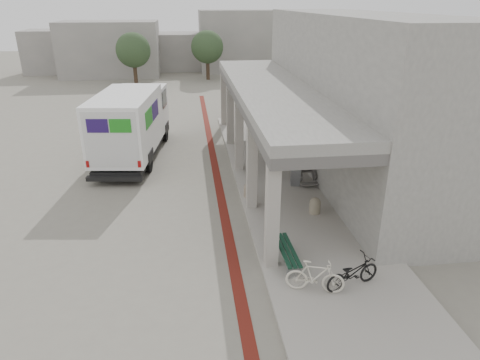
{
  "coord_description": "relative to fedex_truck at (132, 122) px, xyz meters",
  "views": [
    {
      "loc": [
        -0.16,
        -14.27,
        7.52
      ],
      "look_at": [
        1.55,
        -0.37,
        1.6
      ],
      "focal_mm": 32.0,
      "sensor_mm": 36.0,
      "label": 1
    }
  ],
  "objects": [
    {
      "name": "sidewalk",
      "position": [
        7.02,
        -7.17,
        -1.77
      ],
      "size": [
        4.4,
        28.0,
        0.12
      ],
      "primitive_type": "cube",
      "color": "#9F998E",
      "rests_on": "ground"
    },
    {
      "name": "tree_right",
      "position": [
        13.02,
        21.83,
        1.35
      ],
      "size": [
        3.2,
        3.2,
        4.8
      ],
      "color": "#38281C",
      "rests_on": "ground"
    },
    {
      "name": "utility_cabinet",
      "position": [
        7.32,
        -4.79,
        -1.26
      ],
      "size": [
        0.49,
        0.6,
        0.9
      ],
      "primitive_type": "cube",
      "rotation": [
        0.0,
        0.0,
        -0.18
      ],
      "color": "slate",
      "rests_on": "sidewalk"
    },
    {
      "name": "tree_left",
      "position": [
        -1.98,
        20.83,
        1.35
      ],
      "size": [
        3.2,
        3.2,
        4.8
      ],
      "color": "#38281C",
      "rests_on": "ground"
    },
    {
      "name": "bollard_near",
      "position": [
        7.39,
        -7.56,
        -1.4
      ],
      "size": [
        0.42,
        0.42,
        0.62
      ],
      "color": "gray",
      "rests_on": "sidewalk"
    },
    {
      "name": "fedex_truck",
      "position": [
        0.0,
        0.0,
        0.0
      ],
      "size": [
        3.41,
        8.3,
        3.44
      ],
      "rotation": [
        0.0,
        0.0,
        -0.12
      ],
      "color": "black",
      "rests_on": "ground"
    },
    {
      "name": "bicycle_black",
      "position": [
        7.14,
        -12.04,
        -1.26
      ],
      "size": [
        1.83,
        1.13,
        0.91
      ],
      "primitive_type": "imported",
      "rotation": [
        0.0,
        0.0,
        1.9
      ],
      "color": "black",
      "rests_on": "sidewalk"
    },
    {
      "name": "bollard_far",
      "position": [
        5.12,
        -5.81,
        -1.43
      ],
      "size": [
        0.38,
        0.38,
        0.57
      ],
      "color": "gray",
      "rests_on": "sidewalk"
    },
    {
      "name": "bicycle_cream",
      "position": [
        6.05,
        -12.12,
        -1.23
      ],
      "size": [
        1.67,
        0.92,
        0.97
      ],
      "primitive_type": "imported",
      "rotation": [
        0.0,
        0.0,
        1.27
      ],
      "color": "beige",
      "rests_on": "sidewalk"
    },
    {
      "name": "bike_lane_stripe",
      "position": [
        4.02,
        -5.17,
        -1.83
      ],
      "size": [
        0.35,
        40.0,
        0.01
      ],
      "primitive_type": "cube",
      "color": "#5E1A12",
      "rests_on": "ground"
    },
    {
      "name": "tree_mid",
      "position": [
        5.02,
        22.83,
        1.35
      ],
      "size": [
        3.2,
        3.2,
        4.8
      ],
      "color": "#38281C",
      "rests_on": "ground"
    },
    {
      "name": "transit_building",
      "position": [
        9.85,
        -2.67,
        1.57
      ],
      "size": [
        7.6,
        17.0,
        7.0
      ],
      "color": "gray",
      "rests_on": "ground"
    },
    {
      "name": "bench",
      "position": [
        5.62,
        -10.63,
        -1.38
      ],
      "size": [
        0.47,
        1.96,
        0.46
      ],
      "rotation": [
        0.0,
        0.0,
        0.03
      ],
      "color": "slate",
      "rests_on": "sidewalk"
    },
    {
      "name": "ground",
      "position": [
        3.02,
        -7.17,
        -1.83
      ],
      "size": [
        120.0,
        120.0,
        0.0
      ],
      "primitive_type": "plane",
      "color": "slate",
      "rests_on": "ground"
    },
    {
      "name": "distant_backdrop",
      "position": [
        0.17,
        28.72,
        0.87
      ],
      "size": [
        28.0,
        10.0,
        6.5
      ],
      "color": "gray",
      "rests_on": "ground"
    }
  ]
}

